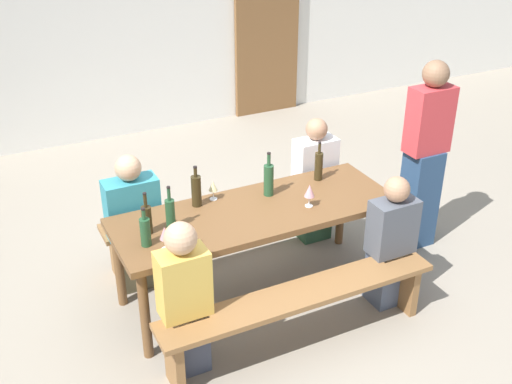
# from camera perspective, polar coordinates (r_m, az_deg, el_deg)

# --- Properties ---
(ground_plane) EXTENTS (24.00, 24.00, 0.00)m
(ground_plane) POSITION_cam_1_polar(r_m,az_deg,el_deg) (5.09, 0.00, -8.99)
(ground_plane) COLOR gray
(back_wall) EXTENTS (14.00, 0.20, 3.20)m
(back_wall) POSITION_cam_1_polar(r_m,az_deg,el_deg) (7.76, -12.93, 16.37)
(back_wall) COLOR silver
(back_wall) RESTS_ON ground
(wooden_door) EXTENTS (0.90, 0.06, 2.10)m
(wooden_door) POSITION_cam_1_polar(r_m,az_deg,el_deg) (8.42, 1.00, 14.06)
(wooden_door) COLOR brown
(wooden_door) RESTS_ON ground
(tasting_table) EXTENTS (2.15, 0.77, 0.75)m
(tasting_table) POSITION_cam_1_polar(r_m,az_deg,el_deg) (4.72, 0.00, -2.45)
(tasting_table) COLOR brown
(tasting_table) RESTS_ON ground
(bench_near) EXTENTS (2.05, 0.30, 0.45)m
(bench_near) POSITION_cam_1_polar(r_m,az_deg,el_deg) (4.40, 4.03, -10.04)
(bench_near) COLOR olive
(bench_near) RESTS_ON ground
(bench_far) EXTENTS (2.05, 0.30, 0.45)m
(bench_far) POSITION_cam_1_polar(r_m,az_deg,el_deg) (5.42, -3.22, -2.05)
(bench_far) COLOR olive
(bench_far) RESTS_ON ground
(wine_bottle_0) EXTENTS (0.07, 0.07, 0.33)m
(wine_bottle_0) POSITION_cam_1_polar(r_m,az_deg,el_deg) (4.44, -7.77, -1.91)
(wine_bottle_0) COLOR #234C2D
(wine_bottle_0) RESTS_ON tasting_table
(wine_bottle_1) EXTENTS (0.07, 0.07, 0.32)m
(wine_bottle_1) POSITION_cam_1_polar(r_m,az_deg,el_deg) (4.41, -9.86, -2.41)
(wine_bottle_1) COLOR #332814
(wine_bottle_1) RESTS_ON tasting_table
(wine_bottle_2) EXTENTS (0.07, 0.07, 0.33)m
(wine_bottle_2) POSITION_cam_1_polar(r_m,az_deg,el_deg) (5.10, 5.70, 2.40)
(wine_bottle_2) COLOR #332814
(wine_bottle_2) RESTS_ON tasting_table
(wine_bottle_3) EXTENTS (0.07, 0.07, 0.29)m
(wine_bottle_3) POSITION_cam_1_polar(r_m,az_deg,el_deg) (4.27, -10.00, -3.53)
(wine_bottle_3) COLOR #234C2D
(wine_bottle_3) RESTS_ON tasting_table
(wine_bottle_4) EXTENTS (0.08, 0.08, 0.32)m
(wine_bottle_4) POSITION_cam_1_polar(r_m,az_deg,el_deg) (4.70, -5.43, 0.15)
(wine_bottle_4) COLOR #332814
(wine_bottle_4) RESTS_ON tasting_table
(wine_bottle_5) EXTENTS (0.08, 0.08, 0.36)m
(wine_bottle_5) POSITION_cam_1_polar(r_m,az_deg,el_deg) (4.83, 1.15, 1.16)
(wine_bottle_5) COLOR #234C2D
(wine_bottle_5) RESTS_ON tasting_table
(wine_glass_0) EXTENTS (0.08, 0.08, 0.18)m
(wine_glass_0) POSITION_cam_1_polar(r_m,az_deg,el_deg) (4.69, 4.87, 0.07)
(wine_glass_0) COLOR silver
(wine_glass_0) RESTS_ON tasting_table
(wine_glass_1) EXTENTS (0.07, 0.07, 0.15)m
(wine_glass_1) POSITION_cam_1_polar(r_m,az_deg,el_deg) (4.79, -3.91, 0.48)
(wine_glass_1) COLOR silver
(wine_glass_1) RESTS_ON tasting_table
(wine_glass_2) EXTENTS (0.07, 0.07, 0.17)m
(wine_glass_2) POSITION_cam_1_polar(r_m,az_deg,el_deg) (4.20, -8.27, -3.76)
(wine_glass_2) COLOR silver
(wine_glass_2) RESTS_ON tasting_table
(wine_glass_3) EXTENTS (0.07, 0.07, 0.15)m
(wine_glass_3) POSITION_cam_1_polar(r_m,az_deg,el_deg) (4.22, -6.04, -3.72)
(wine_glass_3) COLOR silver
(wine_glass_3) RESTS_ON tasting_table
(seated_guest_near_0) EXTENTS (0.33, 0.24, 1.12)m
(seated_guest_near_0) POSITION_cam_1_polar(r_m,az_deg,el_deg) (4.13, -6.49, -9.75)
(seated_guest_near_0) COLOR #3F4557
(seated_guest_near_0) RESTS_ON ground
(seated_guest_near_1) EXTENTS (0.35, 0.24, 1.07)m
(seated_guest_near_1) POSITION_cam_1_polar(r_m,az_deg,el_deg) (4.83, 12.08, -4.68)
(seated_guest_near_1) COLOR #4C5870
(seated_guest_near_1) RESTS_ON ground
(seated_guest_far_0) EXTENTS (0.41, 0.24, 1.13)m
(seated_guest_far_0) POSITION_cam_1_polar(r_m,az_deg,el_deg) (4.99, -10.98, -3.04)
(seated_guest_far_0) COLOR brown
(seated_guest_far_0) RESTS_ON ground
(seated_guest_far_1) EXTENTS (0.36, 0.24, 1.14)m
(seated_guest_far_1) POSITION_cam_1_polar(r_m,az_deg,el_deg) (5.55, 5.28, 0.82)
(seated_guest_far_1) COLOR #2E573B
(seated_guest_far_1) RESTS_ON ground
(standing_host) EXTENTS (0.36, 0.24, 1.67)m
(standing_host) POSITION_cam_1_polar(r_m,az_deg,el_deg) (5.50, 14.99, 2.92)
(standing_host) COLOR navy
(standing_host) RESTS_ON ground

